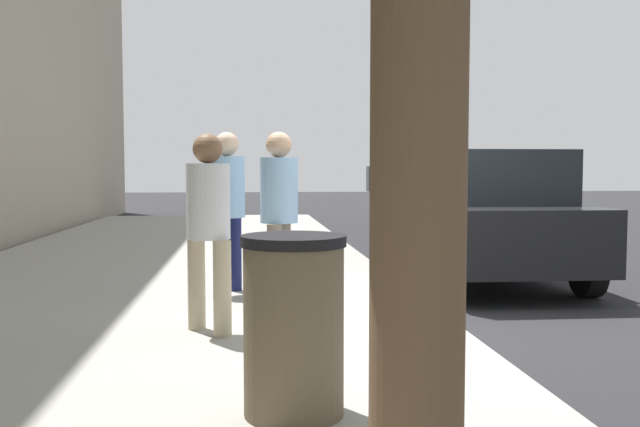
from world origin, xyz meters
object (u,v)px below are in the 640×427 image
pedestrian_at_meter (279,203)px  parking_officer (227,199)px  parking_meter (374,205)px  pedestrian_bystander (208,218)px  parked_sedan_near (480,215)px  trash_bin (294,325)px

pedestrian_at_meter → parking_officer: 0.84m
parking_meter → pedestrian_bystander: size_ratio=0.84×
parking_officer → parked_sedan_near: (1.51, -3.42, -0.31)m
pedestrian_at_meter → parked_sedan_near: pedestrian_at_meter is taller
pedestrian_bystander → parking_officer: parking_officer is taller
parking_officer → parked_sedan_near: size_ratio=0.40×
parked_sedan_near → trash_bin: parked_sedan_near is taller
pedestrian_at_meter → parked_sedan_near: (2.15, -2.88, -0.29)m
pedestrian_at_meter → trash_bin: 3.18m
parking_officer → trash_bin: 3.85m
parking_officer → parked_sedan_near: bearing=47.2°
parking_meter → parked_sedan_near: 2.96m
pedestrian_bystander → parked_sedan_near: (3.31, -3.53, -0.22)m
pedestrian_at_meter → pedestrian_bystander: 1.33m
pedestrian_bystander → parked_sedan_near: size_ratio=0.38×
parked_sedan_near → trash_bin: (-5.29, 2.95, -0.24)m
parked_sedan_near → parking_officer: bearing=113.8°
pedestrian_at_meter → trash_bin: bearing=-73.9°
pedestrian_bystander → trash_bin: bearing=-112.9°
parking_meter → trash_bin: size_ratio=1.40×
parked_sedan_near → pedestrian_at_meter: bearing=126.7°
pedestrian_bystander → parked_sedan_near: bearing=4.0°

